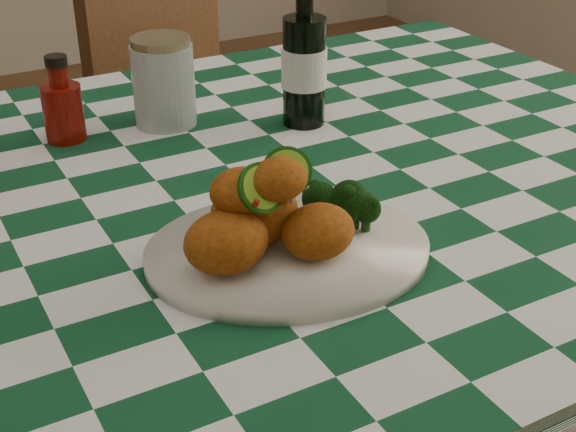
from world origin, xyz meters
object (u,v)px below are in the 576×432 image
beer_bottle (304,49)px  fried_chicken_pile (274,205)px  wooden_chair_right (218,165)px  ketchup_bottle (61,99)px  dining_table (192,429)px  plate (288,252)px  mason_jar (163,81)px

beer_bottle → fried_chicken_pile: bearing=-124.4°
wooden_chair_right → ketchup_bottle: bearing=-157.6°
beer_bottle → wooden_chair_right: bearing=79.8°
dining_table → ketchup_bottle: bearing=104.2°
plate → beer_bottle: beer_bottle is taller
fried_chicken_pile → wooden_chair_right: fried_chicken_pile is taller
fried_chicken_pile → ketchup_bottle: same height
plate → mason_jar: 0.44m
fried_chicken_pile → plate: bearing=0.0°
dining_table → beer_bottle: size_ratio=7.05×
fried_chicken_pile → mason_jar: 0.44m
plate → ketchup_bottle: ketchup_bottle is taller
dining_table → plate: bearing=-72.8°
fried_chicken_pile → ketchup_bottle: 0.47m
beer_bottle → wooden_chair_right: 0.75m
plate → ketchup_bottle: size_ratio=2.51×
beer_bottle → plate: bearing=-122.4°
fried_chicken_pile → wooden_chair_right: (0.34, 0.92, -0.41)m
ketchup_bottle → wooden_chair_right: (0.45, 0.47, -0.40)m
dining_table → wooden_chair_right: 0.82m
dining_table → mason_jar: bearing=70.7°
dining_table → plate: plate is taller
plate → beer_bottle: size_ratio=1.36×
mason_jar → wooden_chair_right: mason_jar is taller
dining_table → ketchup_bottle: size_ratio=12.95×
plate → mason_jar: mason_jar is taller
ketchup_bottle → beer_bottle: 0.36m
plate → fried_chicken_pile: (-0.02, 0.00, 0.06)m
ketchup_bottle → wooden_chair_right: 0.76m
ketchup_bottle → wooden_chair_right: ketchup_bottle is taller
dining_table → mason_jar: (0.09, 0.25, 0.46)m
plate → ketchup_bottle: (-0.13, 0.45, 0.06)m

